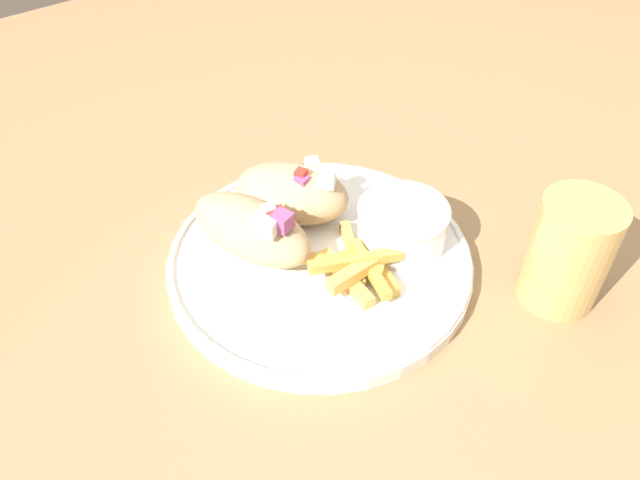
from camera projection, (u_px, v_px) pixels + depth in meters
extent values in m
cube|color=#9E7A51|center=(375.00, 277.00, 0.61)|extent=(1.56, 1.56, 0.04)
cylinder|color=#9E7A51|center=(389.00, 91.00, 1.59)|extent=(0.06, 0.06, 0.70)
cylinder|color=white|center=(320.00, 261.00, 0.59)|extent=(0.28, 0.28, 0.01)
torus|color=white|center=(320.00, 254.00, 0.58)|extent=(0.28, 0.28, 0.01)
ellipsoid|color=tan|center=(251.00, 229.00, 0.57)|extent=(0.14, 0.10, 0.05)
cube|color=#A34C84|center=(282.00, 221.00, 0.54)|extent=(0.02, 0.02, 0.02)
cube|color=red|center=(276.00, 219.00, 0.55)|extent=(0.02, 0.02, 0.02)
cube|color=#B7D693|center=(261.00, 221.00, 0.55)|extent=(0.02, 0.02, 0.01)
cube|color=white|center=(262.00, 223.00, 0.55)|extent=(0.02, 0.02, 0.01)
cube|color=silver|center=(268.00, 228.00, 0.53)|extent=(0.02, 0.02, 0.01)
cube|color=white|center=(269.00, 211.00, 0.55)|extent=(0.01, 0.01, 0.01)
cube|color=white|center=(271.00, 213.00, 0.56)|extent=(0.01, 0.01, 0.01)
ellipsoid|color=tan|center=(292.00, 193.00, 0.61)|extent=(0.13, 0.12, 0.05)
cube|color=silver|center=(312.00, 165.00, 0.60)|extent=(0.02, 0.02, 0.01)
cube|color=white|center=(327.00, 179.00, 0.58)|extent=(0.02, 0.02, 0.02)
cube|color=red|center=(301.00, 175.00, 0.59)|extent=(0.01, 0.01, 0.01)
cube|color=#A34C84|center=(302.00, 182.00, 0.59)|extent=(0.01, 0.01, 0.01)
cube|color=#E5B251|center=(346.00, 278.00, 0.55)|extent=(0.07, 0.02, 0.01)
cube|color=gold|center=(378.00, 268.00, 0.56)|extent=(0.07, 0.03, 0.01)
cube|color=gold|center=(361.00, 251.00, 0.58)|extent=(0.01, 0.08, 0.01)
cube|color=#E5B251|center=(352.00, 253.00, 0.58)|extent=(0.07, 0.05, 0.01)
cube|color=#E5B251|center=(357.00, 271.00, 0.54)|extent=(0.01, 0.06, 0.01)
cube|color=gold|center=(370.00, 269.00, 0.55)|extent=(0.07, 0.03, 0.01)
cube|color=gold|center=(356.00, 261.00, 0.55)|extent=(0.05, 0.08, 0.01)
cube|color=gold|center=(339.00, 263.00, 0.56)|extent=(0.07, 0.05, 0.01)
cylinder|color=white|center=(399.00, 223.00, 0.59)|extent=(0.08, 0.08, 0.04)
cylinder|color=beige|center=(400.00, 210.00, 0.58)|extent=(0.07, 0.07, 0.01)
torus|color=white|center=(401.00, 207.00, 0.57)|extent=(0.09, 0.09, 0.00)
cylinder|color=tan|center=(569.00, 252.00, 0.53)|extent=(0.07, 0.07, 0.10)
cylinder|color=silver|center=(564.00, 265.00, 0.54)|extent=(0.06, 0.06, 0.06)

